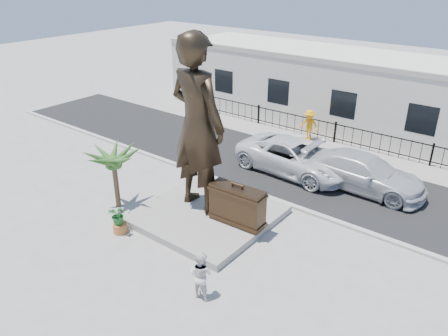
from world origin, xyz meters
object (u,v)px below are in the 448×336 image
object	(u,v)px
tourist	(201,275)
car_white	(295,157)
statue	(197,125)
suitcase	(237,205)

from	to	relation	value
tourist	car_white	distance (m)	10.21
statue	car_white	world-z (taller)	statue
statue	suitcase	xyz separation A→B (m)	(2.14, -0.17, -2.88)
statue	car_white	distance (m)	6.82
statue	suitcase	bearing A→B (deg)	-179.75
statue	tourist	size ratio (longest dim) A/B	4.42
statue	car_white	size ratio (longest dim) A/B	1.20
suitcase	car_white	size ratio (longest dim) A/B	0.37
suitcase	statue	bearing A→B (deg)	172.73
statue	tourist	xyz separation A→B (m)	(3.56, -4.03, -3.14)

